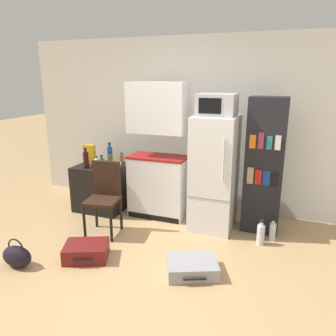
{
  "coord_description": "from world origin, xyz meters",
  "views": [
    {
      "loc": [
        1.27,
        -2.89,
        2.03
      ],
      "look_at": [
        -0.16,
        0.85,
        0.91
      ],
      "focal_mm": 35.0,
      "sensor_mm": 36.0,
      "label": 1
    }
  ],
  "objects_px": {
    "suitcase_large_flat": "(192,267)",
    "bottle_green_tall": "(102,164)",
    "bottle_olive_oil": "(111,161)",
    "bottle_wine_dark": "(86,159)",
    "bottle_blue_soda": "(110,154)",
    "suitcase_small_flat": "(86,251)",
    "bookshelf": "(264,166)",
    "bowl": "(116,164)",
    "handbag": "(17,256)",
    "water_bottle_front": "(273,231)",
    "chair": "(105,192)",
    "water_bottle_middle": "(261,234)",
    "side_table": "(102,187)",
    "refrigerator": "(214,173)",
    "cereal_box": "(89,154)",
    "microwave": "(217,105)",
    "kitchen_hutch": "(158,156)",
    "bottle_amber_beer": "(122,159)",
    "bottle_milk_white": "(97,164)"
  },
  "relations": [
    {
      "from": "suitcase_large_flat",
      "to": "bottle_green_tall",
      "type": "bearing_deg",
      "value": 126.04
    },
    {
      "from": "bottle_olive_oil",
      "to": "bottle_wine_dark",
      "type": "bearing_deg",
      "value": -161.06
    },
    {
      "from": "bottle_blue_soda",
      "to": "suitcase_small_flat",
      "type": "distance_m",
      "value": 1.87
    },
    {
      "from": "bookshelf",
      "to": "bowl",
      "type": "distance_m",
      "value": 2.2
    },
    {
      "from": "handbag",
      "to": "water_bottle_front",
      "type": "height_order",
      "value": "handbag"
    },
    {
      "from": "bottle_blue_soda",
      "to": "suitcase_large_flat",
      "type": "bearing_deg",
      "value": -38.59
    },
    {
      "from": "bookshelf",
      "to": "chair",
      "type": "bearing_deg",
      "value": -157.45
    },
    {
      "from": "bottle_green_tall",
      "to": "water_bottle_middle",
      "type": "bearing_deg",
      "value": -1.15
    },
    {
      "from": "bottle_blue_soda",
      "to": "handbag",
      "type": "bearing_deg",
      "value": -90.4
    },
    {
      "from": "side_table",
      "to": "chair",
      "type": "bearing_deg",
      "value": -54.48
    },
    {
      "from": "bottle_olive_oil",
      "to": "suitcase_small_flat",
      "type": "bearing_deg",
      "value": -72.85
    },
    {
      "from": "refrigerator",
      "to": "cereal_box",
      "type": "xyz_separation_m",
      "value": [
        -2.01,
        0.06,
        0.08
      ]
    },
    {
      "from": "side_table",
      "to": "bottle_wine_dark",
      "type": "height_order",
      "value": "bottle_wine_dark"
    },
    {
      "from": "side_table",
      "to": "bowl",
      "type": "bearing_deg",
      "value": 21.82
    },
    {
      "from": "cereal_box",
      "to": "chair",
      "type": "distance_m",
      "value": 1.05
    },
    {
      "from": "microwave",
      "to": "bookshelf",
      "type": "distance_m",
      "value": 1.02
    },
    {
      "from": "kitchen_hutch",
      "to": "bottle_olive_oil",
      "type": "relative_size",
      "value": 7.78
    },
    {
      "from": "side_table",
      "to": "cereal_box",
      "type": "bearing_deg",
      "value": 166.28
    },
    {
      "from": "bottle_olive_oil",
      "to": "water_bottle_middle",
      "type": "relative_size",
      "value": 0.76
    },
    {
      "from": "bookshelf",
      "to": "water_bottle_middle",
      "type": "height_order",
      "value": "bookshelf"
    },
    {
      "from": "bottle_amber_beer",
      "to": "chair",
      "type": "xyz_separation_m",
      "value": [
        0.23,
        -0.9,
        -0.21
      ]
    },
    {
      "from": "refrigerator",
      "to": "bottle_milk_white",
      "type": "relative_size",
      "value": 7.35
    },
    {
      "from": "microwave",
      "to": "water_bottle_front",
      "type": "height_order",
      "value": "microwave"
    },
    {
      "from": "cereal_box",
      "to": "bottle_blue_soda",
      "type": "bearing_deg",
      "value": 37.63
    },
    {
      "from": "bottle_olive_oil",
      "to": "bottle_blue_soda",
      "type": "xyz_separation_m",
      "value": [
        -0.2,
        0.32,
        0.03
      ]
    },
    {
      "from": "bottle_wine_dark",
      "to": "water_bottle_front",
      "type": "height_order",
      "value": "bottle_wine_dark"
    },
    {
      "from": "microwave",
      "to": "bottle_olive_oil",
      "type": "height_order",
      "value": "microwave"
    },
    {
      "from": "refrigerator",
      "to": "bottle_green_tall",
      "type": "xyz_separation_m",
      "value": [
        -1.59,
        -0.25,
        0.03
      ]
    },
    {
      "from": "bottle_milk_white",
      "to": "bottle_olive_oil",
      "type": "height_order",
      "value": "bottle_olive_oil"
    },
    {
      "from": "bookshelf",
      "to": "chair",
      "type": "xyz_separation_m",
      "value": [
        -1.94,
        -0.81,
        -0.33
      ]
    },
    {
      "from": "bottle_olive_oil",
      "to": "microwave",
      "type": "bearing_deg",
      "value": 2.07
    },
    {
      "from": "bottle_green_tall",
      "to": "bottle_blue_soda",
      "type": "distance_m",
      "value": 0.54
    },
    {
      "from": "side_table",
      "to": "bottle_blue_soda",
      "type": "xyz_separation_m",
      "value": [
        0.03,
        0.25,
        0.49
      ]
    },
    {
      "from": "bottle_green_tall",
      "to": "side_table",
      "type": "bearing_deg",
      "value": 127.16
    },
    {
      "from": "bottle_olive_oil",
      "to": "water_bottle_middle",
      "type": "bearing_deg",
      "value": -6.05
    },
    {
      "from": "water_bottle_middle",
      "to": "bottle_green_tall",
      "type": "bearing_deg",
      "value": 178.85
    },
    {
      "from": "bottle_amber_beer",
      "to": "suitcase_small_flat",
      "type": "height_order",
      "value": "bottle_amber_beer"
    },
    {
      "from": "side_table",
      "to": "bottle_milk_white",
      "type": "height_order",
      "value": "bottle_milk_white"
    },
    {
      "from": "cereal_box",
      "to": "bookshelf",
      "type": "bearing_deg",
      "value": 1.78
    },
    {
      "from": "microwave",
      "to": "cereal_box",
      "type": "xyz_separation_m",
      "value": [
        -2.01,
        0.07,
        -0.83
      ]
    },
    {
      "from": "refrigerator",
      "to": "chair",
      "type": "xyz_separation_m",
      "value": [
        -1.31,
        -0.66,
        -0.21
      ]
    },
    {
      "from": "side_table",
      "to": "microwave",
      "type": "height_order",
      "value": "microwave"
    },
    {
      "from": "cereal_box",
      "to": "bottle_amber_beer",
      "type": "bearing_deg",
      "value": 20.83
    },
    {
      "from": "bottle_olive_oil",
      "to": "water_bottle_middle",
      "type": "height_order",
      "value": "bottle_olive_oil"
    },
    {
      "from": "water_bottle_middle",
      "to": "refrigerator",
      "type": "bearing_deg",
      "value": 156.6
    },
    {
      "from": "chair",
      "to": "water_bottle_front",
      "type": "height_order",
      "value": "chair"
    },
    {
      "from": "suitcase_small_flat",
      "to": "bottle_amber_beer",
      "type": "bearing_deg",
      "value": 79.83
    },
    {
      "from": "bottle_blue_soda",
      "to": "microwave",
      "type": "bearing_deg",
      "value": -8.39
    },
    {
      "from": "bowl",
      "to": "cereal_box",
      "type": "relative_size",
      "value": 0.52
    },
    {
      "from": "kitchen_hutch",
      "to": "suitcase_large_flat",
      "type": "distance_m",
      "value": 1.8
    }
  ]
}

